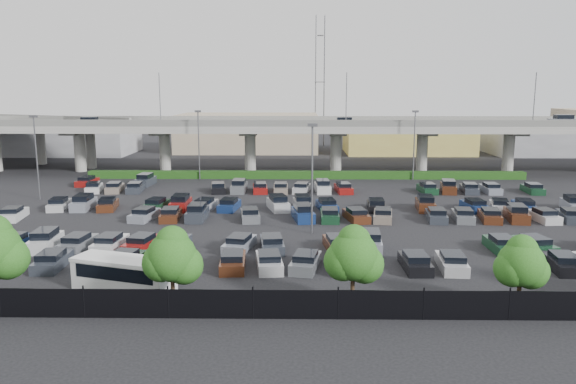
{
  "coord_description": "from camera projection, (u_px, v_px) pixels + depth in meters",
  "views": [
    {
      "loc": [
        -1.48,
        -59.2,
        13.35
      ],
      "look_at": [
        -2.39,
        2.63,
        2.0
      ],
      "focal_mm": 35.0,
      "sensor_mm": 36.0,
      "label": 1
    }
  ],
  "objects": [
    {
      "name": "shuttle_bus",
      "position": [
        124.0,
        273.0,
        37.7
      ],
      "size": [
        7.3,
        4.35,
        2.22
      ],
      "color": "silver",
      "rests_on": "ground"
    },
    {
      "name": "ground",
      "position": [
        310.0,
        215.0,
        60.61
      ],
      "size": [
        280.0,
        280.0,
        0.0
      ],
      "primitive_type": "plane",
      "color": "black"
    },
    {
      "name": "fence",
      "position": [
        320.0,
        305.0,
        32.91
      ],
      "size": [
        70.0,
        0.1,
        2.0
      ],
      "color": "black",
      "rests_on": "ground"
    },
    {
      "name": "parked_cars",
      "position": [
        304.0,
        216.0,
        57.11
      ],
      "size": [
        62.96,
        41.6,
        1.67
      ],
      "color": "gray",
      "rests_on": "ground"
    },
    {
      "name": "hedge",
      "position": [
        306.0,
        175.0,
        85.1
      ],
      "size": [
        66.0,
        1.6,
        1.1
      ],
      "primitive_type": "cube",
      "color": "#163710",
      "rests_on": "ground"
    },
    {
      "name": "light_poles",
      "position": [
        272.0,
        155.0,
        61.51
      ],
      "size": [
        66.9,
        48.38,
        10.3
      ],
      "color": "#525257",
      "rests_on": "ground"
    },
    {
      "name": "on_ramp",
      "position": [
        20.0,
        125.0,
        102.46
      ],
      "size": [
        50.93,
        30.13,
        8.8
      ],
      "color": "gray",
      "rests_on": "ground"
    },
    {
      "name": "tree_row",
      "position": [
        332.0,
        254.0,
        33.88
      ],
      "size": [
        65.07,
        3.66,
        5.94
      ],
      "color": "#332316",
      "rests_on": "ground"
    },
    {
      "name": "overpass",
      "position": [
        304.0,
        129.0,
        90.79
      ],
      "size": [
        150.0,
        13.0,
        15.8
      ],
      "color": "gray",
      "rests_on": "ground"
    },
    {
      "name": "distant_buildings",
      "position": [
        361.0,
        135.0,
        120.54
      ],
      "size": [
        138.0,
        24.0,
        9.0
      ],
      "color": "gray",
      "rests_on": "ground"
    },
    {
      "name": "comm_tower",
      "position": [
        320.0,
        79.0,
        130.51
      ],
      "size": [
        2.4,
        2.4,
        30.0
      ],
      "color": "#525257",
      "rests_on": "ground"
    }
  ]
}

